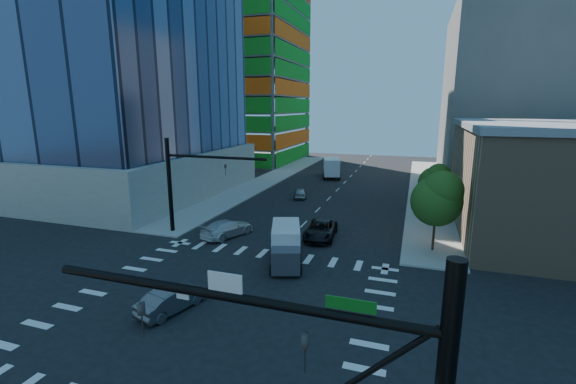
% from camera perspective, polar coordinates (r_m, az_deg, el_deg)
% --- Properties ---
extents(ground, '(160.00, 160.00, 0.00)m').
position_cam_1_polar(ground, '(24.89, -9.73, -16.48)').
color(ground, black).
rests_on(ground, ground).
extents(road_markings, '(20.00, 20.00, 0.01)m').
position_cam_1_polar(road_markings, '(24.89, -9.73, -16.47)').
color(road_markings, silver).
rests_on(road_markings, ground).
extents(sidewalk_ne, '(5.00, 60.00, 0.15)m').
position_cam_1_polar(sidewalk_ne, '(60.28, 19.85, 0.37)').
color(sidewalk_ne, '#9B9793').
rests_on(sidewalk_ne, ground).
extents(sidewalk_nw, '(5.00, 60.00, 0.15)m').
position_cam_1_polar(sidewalk_nw, '(64.53, -2.89, 1.87)').
color(sidewalk_nw, '#9B9793').
rests_on(sidewalk_nw, ground).
extents(construction_building, '(25.16, 34.50, 70.60)m').
position_cam_1_polar(construction_building, '(90.35, -7.10, 20.47)').
color(construction_building, slate).
rests_on(construction_building, ground).
extents(bg_building_ne, '(24.00, 30.00, 28.00)m').
position_cam_1_polar(bg_building_ne, '(75.88, 31.70, 12.23)').
color(bg_building_ne, '#625E58').
rests_on(bg_building_ne, ground).
extents(signal_mast_nw, '(10.20, 0.40, 9.00)m').
position_cam_1_polar(signal_mast_nw, '(37.42, -15.33, 2.08)').
color(signal_mast_nw, black).
rests_on(signal_mast_nw, sidewalk_nw).
extents(tree_south, '(4.16, 4.16, 6.82)m').
position_cam_1_polar(tree_south, '(33.82, 21.40, -0.83)').
color(tree_south, '#382316').
rests_on(tree_south, sidewalk_ne).
extents(tree_north, '(3.54, 3.52, 5.78)m').
position_cam_1_polar(tree_north, '(45.73, 21.05, 1.60)').
color(tree_north, '#382316').
rests_on(tree_north, sidewalk_ne).
extents(car_nb_far, '(2.97, 5.77, 1.56)m').
position_cam_1_polar(car_nb_far, '(36.13, 4.86, -5.61)').
color(car_nb_far, black).
rests_on(car_nb_far, ground).
extents(car_sb_near, '(3.99, 5.85, 1.57)m').
position_cam_1_polar(car_sb_near, '(36.90, -9.01, -5.31)').
color(car_sb_near, silver).
rests_on(car_sb_near, ground).
extents(car_sb_mid, '(2.67, 4.21, 1.34)m').
position_cam_1_polar(car_sb_mid, '(51.76, 1.81, -0.12)').
color(car_sb_mid, '#989CA0').
rests_on(car_sb_mid, ground).
extents(car_sb_cross, '(2.71, 4.70, 1.46)m').
position_cam_1_polar(car_sb_cross, '(24.90, -16.79, -14.95)').
color(car_sb_cross, '#4E4D52').
rests_on(car_sb_cross, ground).
extents(box_truck_near, '(3.95, 5.94, 2.88)m').
position_cam_1_polar(box_truck_near, '(30.11, -0.32, -8.33)').
color(box_truck_near, black).
rests_on(box_truck_near, ground).
extents(box_truck_far, '(4.33, 7.02, 3.42)m').
position_cam_1_polar(box_truck_far, '(67.15, 6.42, 3.47)').
color(box_truck_far, black).
rests_on(box_truck_far, ground).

